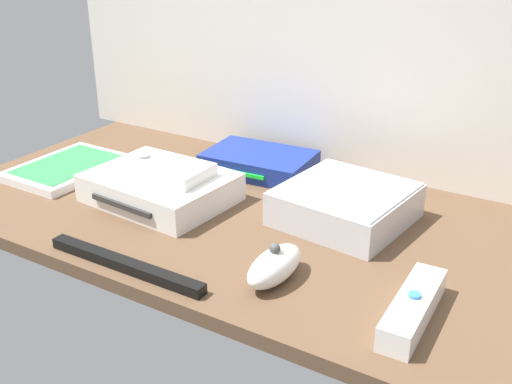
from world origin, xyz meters
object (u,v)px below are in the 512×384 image
at_px(mini_computer, 345,204).
at_px(remote_nunchuk, 275,266).
at_px(remote_classic_pad, 164,168).
at_px(sensor_bar, 125,265).
at_px(network_router, 259,162).
at_px(remote_wand, 413,308).
at_px(game_console, 160,187).
at_px(game_case, 67,168).

relative_size(mini_computer, remote_nunchuk, 1.85).
height_order(remote_classic_pad, sensor_bar, remote_classic_pad).
bearing_deg(network_router, remote_nunchuk, -59.91).
bearing_deg(remote_wand, game_console, 164.65).
bearing_deg(game_case, remote_wand, -8.96).
xyz_separation_m(mini_computer, remote_wand, (0.16, -0.19, -0.01)).
height_order(game_case, remote_nunchuk, remote_nunchuk).
bearing_deg(game_console, network_router, 74.11).
bearing_deg(remote_classic_pad, mini_computer, 17.68).
distance_m(mini_computer, remote_classic_pad, 0.28).
bearing_deg(game_console, mini_computer, 21.52).
bearing_deg(mini_computer, remote_wand, -48.78).
xyz_separation_m(remote_nunchuk, sensor_bar, (-0.17, -0.08, -0.01)).
bearing_deg(remote_nunchuk, remote_classic_pad, 158.68).
relative_size(game_console, mini_computer, 1.18).
relative_size(remote_wand, sensor_bar, 0.62).
distance_m(game_case, network_router, 0.33).
relative_size(mini_computer, network_router, 1.00).
relative_size(network_router, remote_wand, 1.26).
height_order(game_console, game_case, game_console).
height_order(remote_wand, remote_nunchuk, remote_nunchuk).
distance_m(network_router, sensor_bar, 0.37).
relative_size(game_case, remote_nunchuk, 1.88).
height_order(remote_nunchuk, remote_classic_pad, remote_classic_pad).
bearing_deg(remote_classic_pad, remote_nunchuk, -22.68).
relative_size(remote_nunchuk, remote_classic_pad, 0.70).
height_order(mini_computer, sensor_bar, mini_computer).
height_order(remote_nunchuk, sensor_bar, remote_nunchuk).
relative_size(mini_computer, sensor_bar, 0.78).
bearing_deg(mini_computer, remote_classic_pad, -163.26).
bearing_deg(network_router, game_case, -152.07).
xyz_separation_m(remote_classic_pad, sensor_bar, (0.09, -0.19, -0.05)).
distance_m(game_case, sensor_bar, 0.36).
xyz_separation_m(remote_wand, remote_nunchuk, (-0.17, -0.01, 0.01)).
bearing_deg(game_console, remote_wand, -8.81).
xyz_separation_m(network_router, sensor_bar, (0.03, -0.37, -0.01)).
distance_m(remote_wand, remote_classic_pad, 0.45).
height_order(game_case, remote_wand, remote_wand).
relative_size(remote_nunchuk, sensor_bar, 0.42).
bearing_deg(remote_classic_pad, network_router, 71.93).
height_order(remote_wand, sensor_bar, remote_wand).
relative_size(network_router, sensor_bar, 0.78).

